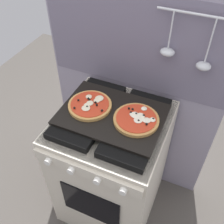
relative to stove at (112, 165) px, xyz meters
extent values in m
plane|color=#4C4742|center=(0.00, 0.00, -0.45)|extent=(4.00, 4.00, 0.00)
cube|color=gray|center=(0.00, 0.34, 0.32)|extent=(1.10, 0.03, 1.55)
cube|color=slate|center=(0.00, 0.32, 0.70)|extent=(1.08, 0.00, 0.56)
cylinder|color=silver|center=(0.28, 0.30, 0.93)|extent=(0.36, 0.01, 0.01)
cylinder|color=silver|center=(0.18, 0.29, 0.83)|extent=(0.01, 0.01, 0.19)
ellipsoid|color=silver|center=(0.18, 0.29, 0.72)|extent=(0.08, 0.06, 0.04)
cylinder|color=silver|center=(0.37, 0.29, 0.82)|extent=(0.01, 0.01, 0.22)
ellipsoid|color=silver|center=(0.37, 0.29, 0.68)|extent=(0.08, 0.06, 0.04)
cube|color=beige|center=(0.00, 0.00, -0.02)|extent=(0.60, 0.60, 0.86)
cube|color=black|center=(0.00, 0.00, 0.40)|extent=(0.59, 0.59, 0.01)
cube|color=black|center=(-0.14, 0.00, 0.43)|extent=(0.24, 0.51, 0.04)
cube|color=black|center=(0.14, 0.00, 0.43)|extent=(0.24, 0.51, 0.04)
cube|color=beige|center=(0.00, -0.31, 0.35)|extent=(0.58, 0.02, 0.07)
cylinder|color=silver|center=(-0.20, -0.33, 0.35)|extent=(0.04, 0.02, 0.04)
cylinder|color=silver|center=(-0.07, -0.33, 0.35)|extent=(0.04, 0.02, 0.04)
cylinder|color=silver|center=(0.07, -0.33, 0.35)|extent=(0.04, 0.02, 0.04)
cylinder|color=silver|center=(0.20, -0.33, 0.35)|extent=(0.04, 0.02, 0.04)
cube|color=black|center=(0.00, -0.30, 0.00)|extent=(0.36, 0.01, 0.28)
cube|color=black|center=(0.00, 0.00, 0.46)|extent=(0.54, 0.38, 0.02)
cylinder|color=tan|center=(-0.13, 0.00, 0.47)|extent=(0.23, 0.23, 0.02)
cylinder|color=red|center=(-0.13, 0.00, 0.49)|extent=(0.20, 0.20, 0.00)
ellipsoid|color=beige|center=(-0.13, 0.00, 0.49)|extent=(0.04, 0.04, 0.01)
ellipsoid|color=beige|center=(-0.10, 0.03, 0.49)|extent=(0.04, 0.03, 0.01)
ellipsoid|color=beige|center=(-0.13, 0.00, 0.49)|extent=(0.03, 0.03, 0.01)
ellipsoid|color=beige|center=(-0.14, -0.02, 0.49)|extent=(0.03, 0.03, 0.01)
ellipsoid|color=beige|center=(-0.13, -0.04, 0.49)|extent=(0.05, 0.05, 0.01)
ellipsoid|color=beige|center=(-0.10, 0.06, 0.49)|extent=(0.05, 0.05, 0.01)
ellipsoid|color=beige|center=(-0.16, 0.05, 0.49)|extent=(0.03, 0.04, 0.01)
sphere|color=black|center=(-0.20, 0.00, 0.49)|extent=(0.01, 0.01, 0.01)
sphere|color=black|center=(-0.14, 0.02, 0.49)|extent=(0.01, 0.01, 0.01)
sphere|color=black|center=(-0.09, 0.01, 0.49)|extent=(0.01, 0.01, 0.01)
sphere|color=black|center=(-0.10, 0.02, 0.49)|extent=(0.01, 0.01, 0.01)
sphere|color=black|center=(-0.04, -0.03, 0.49)|extent=(0.01, 0.01, 0.01)
sphere|color=black|center=(-0.15, 0.03, 0.49)|extent=(0.01, 0.01, 0.01)
sphere|color=black|center=(-0.18, -0.07, 0.49)|extent=(0.01, 0.01, 0.01)
sphere|color=black|center=(-0.13, -0.03, 0.49)|extent=(0.01, 0.01, 0.01)
cylinder|color=#C18947|center=(0.13, 0.00, 0.47)|extent=(0.23, 0.23, 0.02)
cylinder|color=red|center=(0.13, 0.00, 0.49)|extent=(0.20, 0.20, 0.00)
ellipsoid|color=#F4EACC|center=(0.19, 0.00, 0.49)|extent=(0.04, 0.04, 0.01)
ellipsoid|color=#F4EACC|center=(0.11, 0.01, 0.49)|extent=(0.04, 0.03, 0.01)
ellipsoid|color=#F4EACC|center=(0.12, 0.02, 0.49)|extent=(0.03, 0.03, 0.01)
ellipsoid|color=#F4EACC|center=(0.15, 0.08, 0.49)|extent=(0.03, 0.03, 0.01)
ellipsoid|color=#F4EACC|center=(0.21, 0.02, 0.49)|extent=(0.03, 0.03, 0.01)
ellipsoid|color=#F4EACC|center=(0.15, 0.02, 0.49)|extent=(0.05, 0.05, 0.01)
ellipsoid|color=#F4EACC|center=(0.15, -0.01, 0.49)|extent=(0.05, 0.05, 0.01)
ellipsoid|color=#F4EACC|center=(0.12, 0.01, 0.49)|extent=(0.05, 0.04, 0.01)
sphere|color=black|center=(0.10, 0.02, 0.49)|extent=(0.01, 0.01, 0.01)
sphere|color=black|center=(0.15, -0.02, 0.49)|extent=(0.01, 0.01, 0.01)
sphere|color=black|center=(0.16, 0.03, 0.49)|extent=(0.01, 0.01, 0.01)
sphere|color=black|center=(0.13, 0.02, 0.49)|extent=(0.01, 0.01, 0.01)
sphere|color=black|center=(0.08, 0.05, 0.49)|extent=(0.01, 0.01, 0.01)
sphere|color=black|center=(0.22, 0.02, 0.49)|extent=(0.01, 0.01, 0.01)
sphere|color=black|center=(0.10, 0.05, 0.49)|extent=(0.01, 0.01, 0.01)
sphere|color=black|center=(0.20, -0.02, 0.49)|extent=(0.01, 0.01, 0.01)
camera|label=1|loc=(0.40, -0.90, 1.43)|focal=42.32mm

